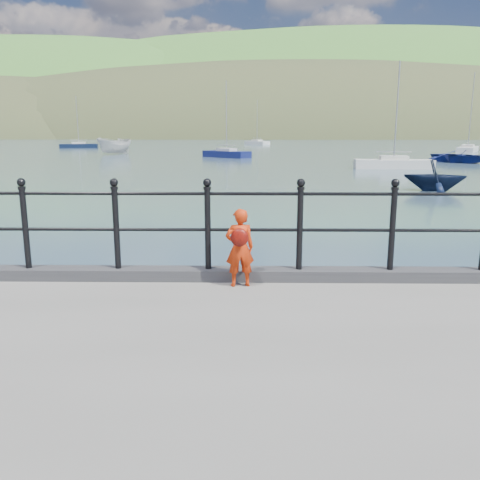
{
  "coord_description": "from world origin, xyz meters",
  "views": [
    {
      "loc": [
        -0.07,
        -6.64,
        2.95
      ],
      "look_at": [
        -0.18,
        -0.2,
        1.55
      ],
      "focal_mm": 38.0,
      "sensor_mm": 36.0,
      "label": 1
    }
  ],
  "objects_px": {
    "child": "(240,247)",
    "sailboat_port": "(227,154)",
    "sailboat_deep": "(257,143)",
    "railing": "(254,219)",
    "launch_navy": "(435,175)",
    "launch_white": "(115,146)",
    "sailboat_left": "(79,146)",
    "sailboat_near": "(393,164)",
    "launch_blue": "(460,156)",
    "sailboat_far": "(468,149)"
  },
  "relations": [
    {
      "from": "launch_navy",
      "to": "sailboat_far",
      "type": "height_order",
      "value": "sailboat_far"
    },
    {
      "from": "child",
      "to": "sailboat_port",
      "type": "bearing_deg",
      "value": -97.91
    },
    {
      "from": "sailboat_port",
      "to": "sailboat_near",
      "type": "xyz_separation_m",
      "value": [
        13.62,
        -16.14,
        0.0
      ]
    },
    {
      "from": "launch_white",
      "to": "sailboat_near",
      "type": "height_order",
      "value": "sailboat_near"
    },
    {
      "from": "sailboat_deep",
      "to": "sailboat_near",
      "type": "xyz_separation_m",
      "value": [
        9.5,
        -65.63,
        -0.0
      ]
    },
    {
      "from": "railing",
      "to": "sailboat_deep",
      "type": "xyz_separation_m",
      "value": [
        1.67,
        98.94,
        -1.48
      ]
    },
    {
      "from": "sailboat_far",
      "to": "sailboat_deep",
      "type": "bearing_deg",
      "value": 67.62
    },
    {
      "from": "launch_navy",
      "to": "sailboat_far",
      "type": "xyz_separation_m",
      "value": [
        20.64,
        45.3,
        -0.42
      ]
    },
    {
      "from": "child",
      "to": "sailboat_near",
      "type": "height_order",
      "value": "sailboat_near"
    },
    {
      "from": "sailboat_port",
      "to": "sailboat_far",
      "type": "bearing_deg",
      "value": 64.39
    },
    {
      "from": "launch_blue",
      "to": "sailboat_deep",
      "type": "distance_m",
      "value": 60.58
    },
    {
      "from": "launch_blue",
      "to": "sailboat_far",
      "type": "bearing_deg",
      "value": 35.87
    },
    {
      "from": "launch_white",
      "to": "sailboat_left",
      "type": "relative_size",
      "value": 0.62
    },
    {
      "from": "sailboat_near",
      "to": "railing",
      "type": "bearing_deg",
      "value": -103.79
    },
    {
      "from": "child",
      "to": "launch_navy",
      "type": "bearing_deg",
      "value": -126.62
    },
    {
      "from": "launch_white",
      "to": "sailboat_near",
      "type": "xyz_separation_m",
      "value": [
        27.69,
        -23.24,
        -0.67
      ]
    },
    {
      "from": "launch_blue",
      "to": "railing",
      "type": "bearing_deg",
      "value": -145.09
    },
    {
      "from": "sailboat_far",
      "to": "child",
      "type": "bearing_deg",
      "value": -176.09
    },
    {
      "from": "railing",
      "to": "sailboat_port",
      "type": "bearing_deg",
      "value": 92.84
    },
    {
      "from": "railing",
      "to": "launch_blue",
      "type": "relative_size",
      "value": 3.3
    },
    {
      "from": "child",
      "to": "sailboat_left",
      "type": "relative_size",
      "value": 0.12
    },
    {
      "from": "launch_white",
      "to": "sailboat_deep",
      "type": "xyz_separation_m",
      "value": [
        18.19,
        42.39,
        -0.67
      ]
    },
    {
      "from": "sailboat_port",
      "to": "child",
      "type": "bearing_deg",
      "value": -47.25
    },
    {
      "from": "launch_white",
      "to": "sailboat_near",
      "type": "bearing_deg",
      "value": -7.83
    },
    {
      "from": "child",
      "to": "launch_white",
      "type": "xyz_separation_m",
      "value": [
        -16.34,
        56.84,
        -0.49
      ]
    },
    {
      "from": "sailboat_left",
      "to": "sailboat_far",
      "type": "height_order",
      "value": "sailboat_far"
    },
    {
      "from": "launch_navy",
      "to": "sailboat_port",
      "type": "xyz_separation_m",
      "value": [
        -11.55,
        30.8,
        -0.42
      ]
    },
    {
      "from": "railing",
      "to": "sailboat_deep",
      "type": "height_order",
      "value": "sailboat_deep"
    },
    {
      "from": "railing",
      "to": "launch_white",
      "type": "relative_size",
      "value": 3.45
    },
    {
      "from": "railing",
      "to": "sailboat_near",
      "type": "distance_m",
      "value": 35.16
    },
    {
      "from": "launch_blue",
      "to": "sailboat_port",
      "type": "xyz_separation_m",
      "value": [
        -21.81,
        8.45,
        -0.23
      ]
    },
    {
      "from": "child",
      "to": "launch_white",
      "type": "distance_m",
      "value": 59.14
    },
    {
      "from": "sailboat_left",
      "to": "sailboat_deep",
      "type": "distance_m",
      "value": 36.43
    },
    {
      "from": "launch_navy",
      "to": "sailboat_far",
      "type": "relative_size",
      "value": 0.27
    },
    {
      "from": "sailboat_near",
      "to": "launch_navy",
      "type": "bearing_deg",
      "value": -93.3
    },
    {
      "from": "launch_white",
      "to": "sailboat_far",
      "type": "relative_size",
      "value": 0.49
    },
    {
      "from": "launch_white",
      "to": "launch_navy",
      "type": "xyz_separation_m",
      "value": [
        25.62,
        -37.9,
        -0.25
      ]
    },
    {
      "from": "launch_white",
      "to": "sailboat_deep",
      "type": "distance_m",
      "value": 46.13
    },
    {
      "from": "sailboat_port",
      "to": "sailboat_near",
      "type": "relative_size",
      "value": 1.01
    },
    {
      "from": "sailboat_port",
      "to": "sailboat_near",
      "type": "distance_m",
      "value": 21.12
    },
    {
      "from": "launch_white",
      "to": "launch_navy",
      "type": "height_order",
      "value": "launch_white"
    },
    {
      "from": "launch_navy",
      "to": "sailboat_deep",
      "type": "xyz_separation_m",
      "value": [
        -7.43,
        80.29,
        -0.42
      ]
    },
    {
      "from": "sailboat_deep",
      "to": "railing",
      "type": "bearing_deg",
      "value": -39.19
    },
    {
      "from": "sailboat_near",
      "to": "sailboat_far",
      "type": "xyz_separation_m",
      "value": [
        18.57,
        30.65,
        0.0
      ]
    },
    {
      "from": "launch_white",
      "to": "sailboat_port",
      "type": "bearing_deg",
      "value": 5.4
    },
    {
      "from": "railing",
      "to": "launch_white",
      "type": "height_order",
      "value": "railing"
    },
    {
      "from": "railing",
      "to": "child",
      "type": "relative_size",
      "value": 18.16
    },
    {
      "from": "launch_blue",
      "to": "sailboat_near",
      "type": "bearing_deg",
      "value": -166.63
    },
    {
      "from": "child",
      "to": "sailboat_port",
      "type": "relative_size",
      "value": 0.12
    },
    {
      "from": "sailboat_near",
      "to": "sailboat_far",
      "type": "distance_m",
      "value": 35.84
    }
  ]
}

